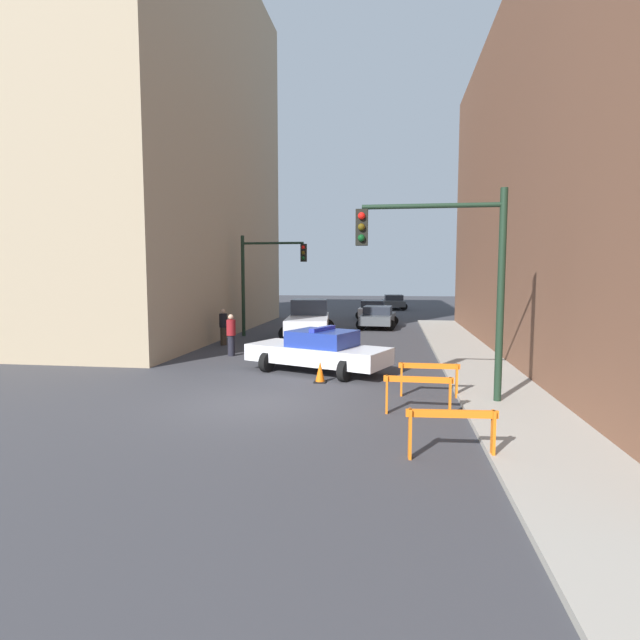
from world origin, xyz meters
name	(u,v)px	position (x,y,z in m)	size (l,w,h in m)	color
ground_plane	(260,404)	(0.00, 0.00, 0.00)	(120.00, 120.00, 0.00)	#38383D
sidewalk_right	(517,411)	(6.20, 0.00, 0.06)	(2.40, 44.00, 0.12)	#9E998E
building_corner_left	(111,148)	(-12.00, 14.00, 10.08)	(14.00, 20.00, 20.16)	tan
traffic_light_near	(452,263)	(4.73, 0.69, 3.53)	(3.64, 0.35, 5.20)	black
traffic_light_far	(263,271)	(-3.30, 13.11, 3.40)	(3.44, 0.35, 5.20)	black
police_car	(319,351)	(0.89, 4.19, 0.72)	(5.05, 3.50, 1.52)	white
white_truck	(309,319)	(-0.96, 13.13, 0.91)	(3.02, 5.59, 1.90)	silver
parked_car_near	(378,317)	(2.45, 17.96, 0.67)	(2.48, 4.42, 1.31)	#474C51
parked_car_mid	(373,309)	(1.90, 24.23, 0.67)	(2.35, 4.34, 1.31)	silver
parked_car_far	(394,302)	(3.40, 33.78, 0.67)	(2.48, 4.42, 1.31)	#474C51
pedestrian_crossing	(231,334)	(-3.02, 6.92, 0.86)	(0.48, 0.48, 1.66)	black
pedestrian_corner	(223,326)	(-4.32, 9.71, 0.86)	(0.50, 0.50, 1.66)	#382D23
barrier_front	(452,426)	(4.34, -3.19, 0.62)	(1.60, 0.27, 0.90)	orange
barrier_mid	(418,389)	(3.90, -0.41, 0.62)	(1.60, 0.19, 0.90)	orange
barrier_back	(429,374)	(4.27, 1.34, 0.62)	(1.60, 0.17, 0.90)	orange
traffic_cone	(320,372)	(1.16, 2.65, 0.32)	(0.36, 0.36, 0.66)	black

